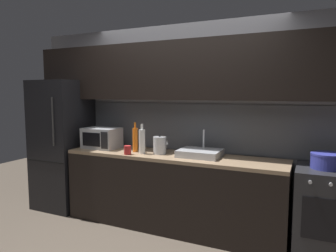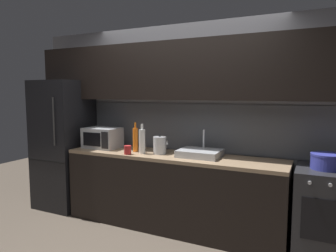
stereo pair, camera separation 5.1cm
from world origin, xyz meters
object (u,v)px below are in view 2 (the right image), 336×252
at_px(microwave, 103,138).
at_px(refrigerator, 64,144).
at_px(wine_bottle_white, 142,141).
at_px(mug_red, 128,150).
at_px(wine_bottle_orange, 135,139).
at_px(oven_range, 327,214).
at_px(cooking_pot, 327,161).
at_px(kettle, 160,145).

bearing_deg(microwave, refrigerator, -178.45).
distance_m(wine_bottle_white, mug_red, 0.20).
height_order(refrigerator, wine_bottle_orange, refrigerator).
relative_size(refrigerator, mug_red, 17.07).
height_order(oven_range, cooking_pot, cooking_pot).
bearing_deg(wine_bottle_white, mug_red, -139.40).
bearing_deg(kettle, refrigerator, 179.33).
xyz_separation_m(refrigerator, microwave, (0.68, 0.02, 0.13)).
relative_size(wine_bottle_white, mug_red, 3.44).
distance_m(microwave, cooking_pot, 2.69).
height_order(microwave, cooking_pot, microwave).
height_order(kettle, wine_bottle_orange, wine_bottle_orange).
distance_m(wine_bottle_orange, cooking_pot, 2.14).
bearing_deg(cooking_pot, wine_bottle_white, -177.07).
bearing_deg(refrigerator, kettle, -0.67).
distance_m(wine_bottle_white, cooking_pot, 2.00).
bearing_deg(cooking_pot, kettle, -179.41).
distance_m(mug_red, cooking_pot, 2.15).
xyz_separation_m(kettle, mug_red, (-0.33, -0.20, -0.05)).
distance_m(kettle, wine_bottle_white, 0.22).
distance_m(refrigerator, oven_range, 3.43).
xyz_separation_m(microwave, kettle, (0.88, -0.04, -0.03)).
xyz_separation_m(oven_range, kettle, (-1.83, -0.02, 0.55)).
xyz_separation_m(refrigerator, cooking_pot, (3.37, 0.00, 0.07)).
bearing_deg(refrigerator, cooking_pot, 0.00).
xyz_separation_m(refrigerator, wine_bottle_white, (1.37, -0.10, 0.15)).
distance_m(refrigerator, cooking_pot, 3.37).
bearing_deg(mug_red, wine_bottle_white, 40.60).
relative_size(refrigerator, wine_bottle_orange, 4.92).
relative_size(wine_bottle_orange, mug_red, 3.47).
bearing_deg(kettle, cooking_pot, 0.59).
height_order(kettle, wine_bottle_white, wine_bottle_white).
xyz_separation_m(wine_bottle_white, cooking_pot, (2.00, 0.10, -0.08)).
bearing_deg(microwave, wine_bottle_white, -9.97).
relative_size(kettle, cooking_pot, 0.79).
distance_m(refrigerator, wine_bottle_white, 1.38).
bearing_deg(oven_range, microwave, 179.59).
bearing_deg(cooking_pot, microwave, 179.61).
height_order(refrigerator, mug_red, refrigerator).
bearing_deg(kettle, oven_range, 0.54).
bearing_deg(mug_red, wine_bottle_orange, 91.88).
height_order(kettle, mug_red, kettle).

